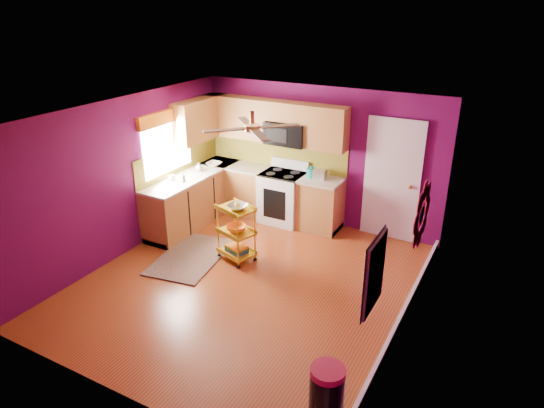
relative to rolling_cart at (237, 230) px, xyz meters
The scene contains 18 objects.
ground 0.90m from the rolling_cart, 45.59° to the right, with size 5.00×5.00×0.00m, color maroon.
room_envelope 1.35m from the rolling_cart, 44.13° to the right, with size 4.54×5.04×2.52m.
lower_cabinets 1.54m from the rolling_cart, 122.79° to the left, with size 2.81×2.31×0.94m.
electric_range 1.65m from the rolling_cart, 91.26° to the left, with size 0.76×0.66×1.13m.
upper_cabinetry 2.21m from the rolling_cart, 113.85° to the left, with size 2.80×2.30×1.26m.
left_window 2.16m from the rolling_cart, 162.86° to the left, with size 0.08×1.35×1.08m.
panel_door 2.74m from the rolling_cart, 46.18° to the left, with size 0.95×0.11×2.15m.
right_wall_art 3.02m from the rolling_cart, 17.48° to the right, with size 0.04×2.74×1.04m.
ceiling_fan 1.88m from the rolling_cart, 32.27° to the right, with size 1.01×1.01×0.26m.
shag_rug 0.91m from the rolling_cart, 155.67° to the right, with size 0.92×1.51×0.02m, color black.
rolling_cart is the anchor object (origin of this frame).
trash_can 3.41m from the rolling_cart, 42.92° to the right, with size 0.43×0.43×0.65m.
teal_kettle 1.85m from the rolling_cart, 73.73° to the left, with size 0.18×0.18×0.21m.
toaster 1.89m from the rolling_cart, 68.49° to the left, with size 0.22×0.15×0.18m, color beige.
soap_bottle_a 1.52m from the rolling_cart, 162.31° to the left, with size 0.08×0.08×0.18m, color #EA3F72.
soap_bottle_b 1.85m from the rolling_cart, 144.58° to the left, with size 0.12×0.12×0.16m, color white.
counter_dish 2.02m from the rolling_cart, 134.38° to the left, with size 0.27×0.27×0.07m, color white.
counter_cup 1.68m from the rolling_cart, 165.83° to the left, with size 0.12×0.12×0.09m, color white.
Camera 1 is at (3.22, -5.18, 3.86)m, focal length 32.00 mm.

